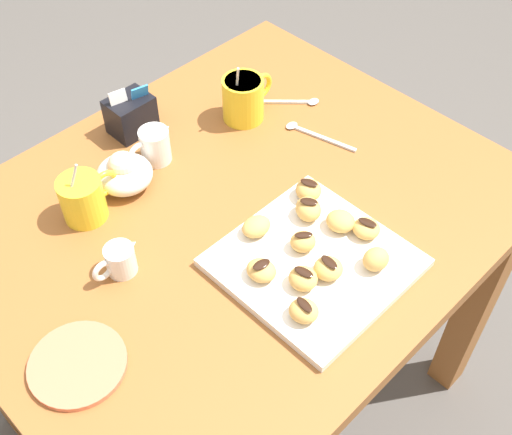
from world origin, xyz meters
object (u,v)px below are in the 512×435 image
(cream_pitcher_white, at_px, (154,145))
(beignet_10, at_px, (303,278))
(beignet_1, at_px, (303,242))
(beignet_3, at_px, (304,311))
(beignet_5, at_px, (330,267))
(beignet_6, at_px, (256,227))
(beignet_9, at_px, (376,259))
(beignet_4, at_px, (261,270))
(beignet_2, at_px, (366,228))
(coffee_mug_yellow_right, at_px, (244,97))
(beignet_0, at_px, (308,209))
(beignet_8, at_px, (309,190))
(pastry_plate_square, at_px, (314,262))
(chocolate_sauce_pitcher, at_px, (120,259))
(saucer_coral_left, at_px, (78,364))
(ice_cream_bowl, at_px, (124,172))
(coffee_mug_yellow_left, at_px, (83,197))
(sugar_caddy, at_px, (131,115))
(dining_table, at_px, (234,255))

(cream_pitcher_white, xyz_separation_m, beignet_10, (-0.03, -0.42, -0.01))
(beignet_1, xyz_separation_m, beignet_3, (-0.10, -0.10, -0.00))
(beignet_5, bearing_deg, beignet_6, 98.47)
(beignet_5, xyz_separation_m, beignet_9, (0.07, -0.05, 0.00))
(beignet_4, xyz_separation_m, beignet_5, (0.09, -0.08, 0.00))
(beignet_2, height_order, beignet_9, beignet_9)
(coffee_mug_yellow_right, distance_m, beignet_9, 0.48)
(beignet_0, xyz_separation_m, beignet_4, (-0.16, -0.04, -0.00))
(beignet_8, bearing_deg, pastry_plate_square, -133.87)
(beignet_1, xyz_separation_m, beignet_10, (-0.06, -0.05, -0.00))
(beignet_5, bearing_deg, beignet_0, 57.72)
(coffee_mug_yellow_right, bearing_deg, pastry_plate_square, -117.71)
(coffee_mug_yellow_right, distance_m, beignet_0, 0.33)
(chocolate_sauce_pitcher, height_order, beignet_6, chocolate_sauce_pitcher)
(beignet_6, bearing_deg, saucer_coral_left, 178.44)
(coffee_mug_yellow_right, xyz_separation_m, ice_cream_bowl, (-0.31, 0.01, -0.02))
(coffee_mug_yellow_left, bearing_deg, beignet_10, -68.72)
(beignet_2, distance_m, beignet_10, 0.16)
(beignet_0, bearing_deg, ice_cream_bowl, 119.74)
(chocolate_sauce_pitcher, xyz_separation_m, beignet_5, (0.24, -0.26, 0.00))
(saucer_coral_left, bearing_deg, sugar_caddy, 43.61)
(beignet_8, bearing_deg, beignet_1, -142.33)
(beignet_8, height_order, beignet_9, beignet_9)
(dining_table, relative_size, sugar_caddy, 9.68)
(beignet_0, relative_size, beignet_9, 1.11)
(ice_cream_bowl, relative_size, beignet_5, 2.18)
(beignet_10, bearing_deg, ice_cream_bowl, 97.90)
(beignet_5, height_order, beignet_10, same)
(beignet_4, bearing_deg, beignet_9, -38.87)
(saucer_coral_left, bearing_deg, ice_cream_bowl, 41.82)
(pastry_plate_square, xyz_separation_m, coffee_mug_yellow_right, (0.20, 0.38, 0.04))
(pastry_plate_square, distance_m, saucer_coral_left, 0.42)
(sugar_caddy, bearing_deg, coffee_mug_yellow_right, -34.18)
(coffee_mug_yellow_right, distance_m, sugar_caddy, 0.24)
(beignet_3, bearing_deg, beignet_6, 67.88)
(dining_table, relative_size, beignet_9, 21.37)
(dining_table, height_order, beignet_2, beignet_2)
(coffee_mug_yellow_left, distance_m, cream_pitcher_white, 0.19)
(dining_table, relative_size, pastry_plate_square, 3.50)
(pastry_plate_square, height_order, beignet_9, beignet_9)
(coffee_mug_yellow_left, xyz_separation_m, beignet_6, (0.18, -0.26, -0.02))
(coffee_mug_yellow_right, relative_size, beignet_10, 3.01)
(beignet_2, bearing_deg, beignet_8, 91.64)
(coffee_mug_yellow_left, relative_size, sugar_caddy, 1.25)
(coffee_mug_yellow_right, bearing_deg, beignet_3, -123.95)
(pastry_plate_square, distance_m, chocolate_sauce_pitcher, 0.33)
(beignet_9, bearing_deg, dining_table, 104.09)
(saucer_coral_left, bearing_deg, beignet_5, -22.09)
(ice_cream_bowl, distance_m, saucer_coral_left, 0.39)
(ice_cream_bowl, bearing_deg, beignet_10, -82.10)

